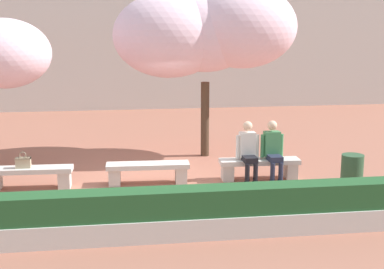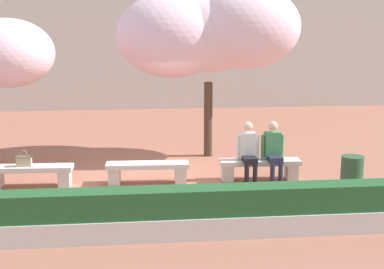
{
  "view_description": "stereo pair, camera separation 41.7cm",
  "coord_description": "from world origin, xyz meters",
  "px_view_note": "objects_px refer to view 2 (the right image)",
  "views": [
    {
      "loc": [
        -0.63,
        -10.94,
        3.32
      ],
      "look_at": [
        0.97,
        0.2,
        1.0
      ],
      "focal_mm": 50.0,
      "sensor_mm": 36.0,
      "label": 1
    },
    {
      "loc": [
        -0.21,
        -11.0,
        3.32
      ],
      "look_at": [
        0.97,
        0.2,
        1.0
      ],
      "focal_mm": 50.0,
      "sensor_mm": 36.0,
      "label": 2
    }
  ],
  "objects_px": {
    "stone_bench_center": "(260,166)",
    "cherry_tree_main": "(206,32)",
    "stone_bench_west_end": "(30,173)",
    "person_seated_right": "(273,149)",
    "trash_bin": "(352,175)",
    "handbag": "(24,160)",
    "stone_bench_near_west": "(148,170)",
    "person_seated_left": "(248,149)"
  },
  "relations": [
    {
      "from": "stone_bench_west_end",
      "to": "person_seated_right",
      "type": "distance_m",
      "value": 5.15
    },
    {
      "from": "stone_bench_center",
      "to": "trash_bin",
      "type": "distance_m",
      "value": 1.98
    },
    {
      "from": "stone_bench_near_west",
      "to": "person_seated_left",
      "type": "height_order",
      "value": "person_seated_left"
    },
    {
      "from": "handbag",
      "to": "trash_bin",
      "type": "distance_m",
      "value": 6.66
    },
    {
      "from": "person_seated_right",
      "to": "handbag",
      "type": "height_order",
      "value": "person_seated_right"
    },
    {
      "from": "stone_bench_west_end",
      "to": "person_seated_left",
      "type": "bearing_deg",
      "value": -0.67
    },
    {
      "from": "handbag",
      "to": "trash_bin",
      "type": "xyz_separation_m",
      "value": [
        6.55,
        -1.17,
        -0.19
      ]
    },
    {
      "from": "stone_bench_near_west",
      "to": "stone_bench_center",
      "type": "relative_size",
      "value": 1.0
    },
    {
      "from": "person_seated_right",
      "to": "person_seated_left",
      "type": "bearing_deg",
      "value": -180.0
    },
    {
      "from": "stone_bench_west_end",
      "to": "person_seated_right",
      "type": "height_order",
      "value": "person_seated_right"
    },
    {
      "from": "stone_bench_west_end",
      "to": "person_seated_right",
      "type": "xyz_separation_m",
      "value": [
        5.14,
        -0.05,
        0.4
      ]
    },
    {
      "from": "stone_bench_west_end",
      "to": "cherry_tree_main",
      "type": "relative_size",
      "value": 0.39
    },
    {
      "from": "stone_bench_west_end",
      "to": "stone_bench_center",
      "type": "height_order",
      "value": "same"
    },
    {
      "from": "handbag",
      "to": "trash_bin",
      "type": "bearing_deg",
      "value": -10.09
    },
    {
      "from": "person_seated_left",
      "to": "handbag",
      "type": "relative_size",
      "value": 3.81
    },
    {
      "from": "handbag",
      "to": "trash_bin",
      "type": "relative_size",
      "value": 0.43
    },
    {
      "from": "handbag",
      "to": "cherry_tree_main",
      "type": "bearing_deg",
      "value": 29.34
    },
    {
      "from": "stone_bench_near_west",
      "to": "person_seated_right",
      "type": "xyz_separation_m",
      "value": [
        2.71,
        -0.05,
        0.4
      ]
    },
    {
      "from": "person_seated_right",
      "to": "cherry_tree_main",
      "type": "relative_size",
      "value": 0.29
    },
    {
      "from": "stone_bench_west_end",
      "to": "stone_bench_near_west",
      "type": "bearing_deg",
      "value": 0.0
    },
    {
      "from": "person_seated_right",
      "to": "stone_bench_west_end",
      "type": "bearing_deg",
      "value": 179.4
    },
    {
      "from": "person_seated_right",
      "to": "trash_bin",
      "type": "distance_m",
      "value": 1.75
    },
    {
      "from": "stone_bench_west_end",
      "to": "trash_bin",
      "type": "relative_size",
      "value": 2.26
    },
    {
      "from": "stone_bench_center",
      "to": "cherry_tree_main",
      "type": "xyz_separation_m",
      "value": [
        -0.88,
        2.28,
        2.83
      ]
    },
    {
      "from": "trash_bin",
      "to": "stone_bench_west_end",
      "type": "bearing_deg",
      "value": 169.63
    },
    {
      "from": "cherry_tree_main",
      "to": "stone_bench_near_west",
      "type": "bearing_deg",
      "value": -124.15
    },
    {
      "from": "cherry_tree_main",
      "to": "trash_bin",
      "type": "bearing_deg",
      "value": -54.56
    },
    {
      "from": "stone_bench_center",
      "to": "cherry_tree_main",
      "type": "distance_m",
      "value": 3.74
    },
    {
      "from": "stone_bench_center",
      "to": "person_seated_left",
      "type": "height_order",
      "value": "person_seated_left"
    },
    {
      "from": "trash_bin",
      "to": "stone_bench_center",
      "type": "bearing_deg",
      "value": 143.31
    },
    {
      "from": "person_seated_left",
      "to": "person_seated_right",
      "type": "bearing_deg",
      "value": 0.0
    },
    {
      "from": "stone_bench_west_end",
      "to": "handbag",
      "type": "height_order",
      "value": "handbag"
    },
    {
      "from": "stone_bench_west_end",
      "to": "person_seated_left",
      "type": "distance_m",
      "value": 4.61
    },
    {
      "from": "stone_bench_west_end",
      "to": "cherry_tree_main",
      "type": "bearing_deg",
      "value": 29.85
    },
    {
      "from": "handbag",
      "to": "person_seated_right",
      "type": "bearing_deg",
      "value": -0.44
    },
    {
      "from": "trash_bin",
      "to": "stone_bench_near_west",
      "type": "bearing_deg",
      "value": 163.62
    },
    {
      "from": "person_seated_right",
      "to": "handbag",
      "type": "bearing_deg",
      "value": 179.56
    },
    {
      "from": "stone_bench_near_west",
      "to": "person_seated_left",
      "type": "distance_m",
      "value": 2.2
    },
    {
      "from": "stone_bench_west_end",
      "to": "person_seated_left",
      "type": "relative_size",
      "value": 1.37
    },
    {
      "from": "stone_bench_center",
      "to": "handbag",
      "type": "distance_m",
      "value": 4.98
    },
    {
      "from": "person_seated_left",
      "to": "handbag",
      "type": "distance_m",
      "value": 4.7
    },
    {
      "from": "person_seated_left",
      "to": "person_seated_right",
      "type": "height_order",
      "value": "same"
    }
  ]
}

